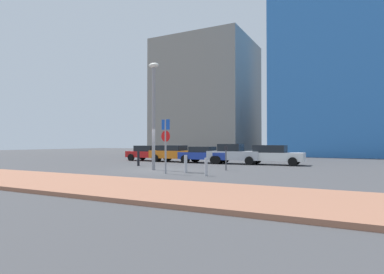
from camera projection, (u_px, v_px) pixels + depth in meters
The scene contains 15 objects.
ground_plane at pixel (160, 170), 19.24m from camera, with size 120.00×120.00×0.00m, color #424244.
sidewalk_brick at pixel (63, 182), 12.87m from camera, with size 40.00×4.45×0.14m, color #9E664C.
parked_car_red at pixel (149, 153), 29.28m from camera, with size 4.43×2.02×1.41m.
parked_car_orange at pixel (175, 153), 27.68m from camera, with size 4.59×2.11×1.44m.
parked_car_blue at pixel (204, 154), 26.18m from camera, with size 4.20×2.02×1.35m.
parked_car_silver at pixel (234, 154), 25.14m from camera, with size 4.20×2.29×1.57m.
parked_car_white at pixel (273, 154), 23.96m from camera, with size 4.43×1.98×1.49m.
parking_sign_post at pixel (166, 139), 17.05m from camera, with size 0.60×0.13×2.95m.
parking_meter at pixel (226, 154), 19.13m from camera, with size 0.18×0.14×1.50m.
street_lamp at pixel (154, 106), 19.54m from camera, with size 0.70×0.36×6.61m.
traffic_bollard_near at pixel (186, 164), 17.64m from camera, with size 0.18×0.18×0.99m, color #B7B7BC.
traffic_bollard_mid at pixel (206, 167), 15.97m from camera, with size 0.15×0.15×0.91m, color #B7B7BC.
traffic_bollard_far at pixel (138, 158), 22.90m from camera, with size 0.18×0.18×1.06m, color black.
building_colorful_midrise at pixel (336, 39), 41.10m from camera, with size 14.67×13.41×30.17m, color #3372BF.
building_under_construction at pixel (207, 98), 53.63m from camera, with size 14.89×13.82×18.48m, color gray.
Camera 1 is at (10.58, -16.23, 1.67)m, focal length 29.66 mm.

